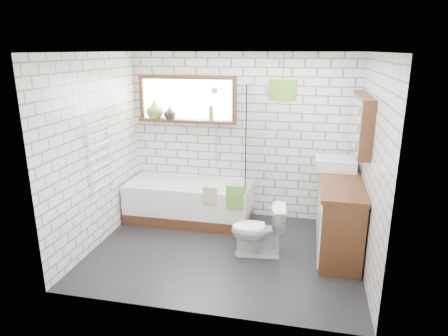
% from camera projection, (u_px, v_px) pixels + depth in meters
% --- Properties ---
extents(floor, '(3.40, 2.60, 0.01)m').
position_uv_depth(floor, '(224.00, 252.00, 5.21)').
color(floor, black).
rests_on(floor, ground).
extents(ceiling, '(3.40, 2.60, 0.01)m').
position_uv_depth(ceiling, '(224.00, 52.00, 4.49)').
color(ceiling, white).
rests_on(ceiling, ground).
extents(wall_back, '(3.40, 0.01, 2.50)m').
position_uv_depth(wall_back, '(242.00, 137.00, 6.07)').
color(wall_back, white).
rests_on(wall_back, ground).
extents(wall_front, '(3.40, 0.01, 2.50)m').
position_uv_depth(wall_front, '(194.00, 196.00, 3.63)').
color(wall_front, white).
rests_on(wall_front, ground).
extents(wall_left, '(0.01, 2.60, 2.50)m').
position_uv_depth(wall_left, '(96.00, 152.00, 5.20)').
color(wall_left, white).
rests_on(wall_left, ground).
extents(wall_right, '(0.01, 2.60, 2.50)m').
position_uv_depth(wall_right, '(371.00, 167.00, 4.51)').
color(wall_right, white).
rests_on(wall_right, ground).
extents(window, '(1.52, 0.16, 0.68)m').
position_uv_depth(window, '(187.00, 100.00, 6.05)').
color(window, '#391E10').
rests_on(window, wall_back).
extents(towel_radiator, '(0.06, 0.52, 1.00)m').
position_uv_depth(towel_radiator, '(100.00, 156.00, 5.20)').
color(towel_radiator, white).
rests_on(towel_radiator, wall_left).
extents(mirror_cabinet, '(0.16, 1.20, 0.70)m').
position_uv_depth(mirror_cabinet, '(361.00, 123.00, 4.97)').
color(mirror_cabinet, '#391E10').
rests_on(mirror_cabinet, wall_right).
extents(shower_riser, '(0.02, 0.02, 1.30)m').
position_uv_depth(shower_riser, '(216.00, 130.00, 6.08)').
color(shower_riser, silver).
rests_on(shower_riser, wall_back).
extents(bathtub, '(1.86, 0.82, 0.60)m').
position_uv_depth(bathtub, '(190.00, 201.00, 6.10)').
color(bathtub, white).
rests_on(bathtub, floor).
extents(shower_screen, '(0.02, 0.72, 1.50)m').
position_uv_depth(shower_screen, '(250.00, 137.00, 5.62)').
color(shower_screen, white).
rests_on(shower_screen, bathtub).
extents(towel_green, '(0.24, 0.07, 0.33)m').
position_uv_depth(towel_green, '(235.00, 197.00, 5.48)').
color(towel_green, '#4E8528').
rests_on(towel_green, bathtub).
extents(towel_beige, '(0.19, 0.05, 0.25)m').
position_uv_depth(towel_beige, '(210.00, 195.00, 5.55)').
color(towel_beige, '#C2B487').
rests_on(towel_beige, bathtub).
extents(vanity, '(0.53, 1.64, 0.94)m').
position_uv_depth(vanity, '(339.00, 213.00, 5.22)').
color(vanity, '#391E10').
rests_on(vanity, floor).
extents(basin, '(0.54, 0.47, 0.16)m').
position_uv_depth(basin, '(335.00, 164.00, 5.51)').
color(basin, white).
rests_on(basin, vanity).
extents(tap, '(0.04, 0.04, 0.17)m').
position_uv_depth(tap, '(348.00, 160.00, 5.46)').
color(tap, silver).
rests_on(tap, vanity).
extents(toilet, '(0.46, 0.72, 0.69)m').
position_uv_depth(toilet, '(258.00, 230.00, 5.03)').
color(toilet, white).
rests_on(toilet, floor).
extents(vase_olive, '(0.30, 0.30, 0.28)m').
position_uv_depth(vase_olive, '(155.00, 111.00, 6.17)').
color(vase_olive, '#558A2A').
rests_on(vase_olive, window).
extents(vase_dark, '(0.21, 0.21, 0.20)m').
position_uv_depth(vase_dark, '(170.00, 114.00, 6.14)').
color(vase_dark, black).
rests_on(vase_dark, window).
extents(bottle, '(0.08, 0.08, 0.22)m').
position_uv_depth(bottle, '(211.00, 115.00, 6.00)').
color(bottle, '#558A2A').
rests_on(bottle, window).
extents(pendant, '(0.32, 0.32, 0.24)m').
position_uv_depth(pendant, '(282.00, 89.00, 4.46)').
color(pendant, '#4E8528').
rests_on(pendant, ceiling).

